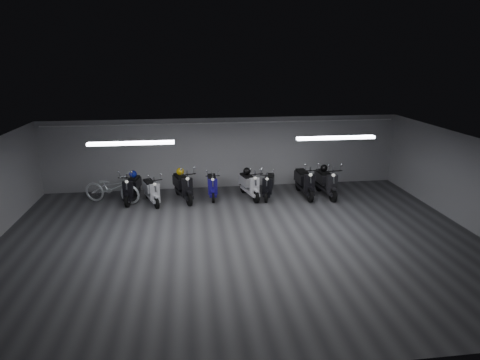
{
  "coord_description": "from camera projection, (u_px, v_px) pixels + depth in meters",
  "views": [
    {
      "loc": [
        -1.35,
        -10.24,
        5.11
      ],
      "look_at": [
        0.29,
        2.5,
        1.05
      ],
      "focal_mm": 29.64,
      "sensor_mm": 36.0,
      "label": 1
    }
  ],
  "objects": [
    {
      "name": "scooter_2",
      "position": [
        151.0,
        187.0,
        14.08
      ],
      "size": [
        1.12,
        1.8,
        1.27
      ],
      "primitive_type": null,
      "rotation": [
        0.0,
        0.0,
        0.35
      ],
      "color": "#B8B9BD",
      "rests_on": "floor"
    },
    {
      "name": "scooter_7",
      "position": [
        268.0,
        181.0,
        14.7
      ],
      "size": [
        1.06,
        1.8,
        1.27
      ],
      "primitive_type": null,
      "rotation": [
        0.0,
        0.0,
        -0.31
      ],
      "color": "black",
      "rests_on": "floor"
    },
    {
      "name": "scooter_6",
      "position": [
        249.0,
        181.0,
        14.67
      ],
      "size": [
        1.03,
        1.88,
        1.33
      ],
      "primitive_type": null,
      "rotation": [
        0.0,
        0.0,
        0.26
      ],
      "color": "silver",
      "rests_on": "floor"
    },
    {
      "name": "scooter_8",
      "position": [
        305.0,
        178.0,
        14.8
      ],
      "size": [
        0.76,
        2.01,
        1.47
      ],
      "primitive_type": null,
      "rotation": [
        0.0,
        0.0,
        0.05
      ],
      "color": "black",
      "rests_on": "floor"
    },
    {
      "name": "helmet_1",
      "position": [
        247.0,
        171.0,
        14.8
      ],
      "size": [
        0.28,
        0.28,
        0.28
      ],
      "primitive_type": "sphere",
      "color": "black",
      "rests_on": "scooter_6"
    },
    {
      "name": "floor",
      "position": [
        241.0,
        241.0,
        11.39
      ],
      "size": [
        14.0,
        10.0,
        0.01
      ],
      "primitive_type": "cube",
      "color": "#3A3A3C",
      "rests_on": "ground"
    },
    {
      "name": "right_wall",
      "position": [
        474.0,
        185.0,
        11.82
      ],
      "size": [
        0.01,
        10.0,
        2.8
      ],
      "primitive_type": "cube",
      "color": "#9A9A9D",
      "rests_on": "ground"
    },
    {
      "name": "scooter_9",
      "position": [
        326.0,
        178.0,
        14.8
      ],
      "size": [
        0.82,
        2.0,
        1.45
      ],
      "primitive_type": null,
      "rotation": [
        0.0,
        0.0,
        0.09
      ],
      "color": "black",
      "rests_on": "floor"
    },
    {
      "name": "conduit",
      "position": [
        225.0,
        123.0,
        15.25
      ],
      "size": [
        13.6,
        0.05,
        0.05
      ],
      "primitive_type": "cylinder",
      "rotation": [
        0.0,
        1.57,
        0.0
      ],
      "color": "white",
      "rests_on": "back_wall"
    },
    {
      "name": "fluor_strip_left",
      "position": [
        131.0,
        143.0,
        11.14
      ],
      "size": [
        2.4,
        0.18,
        0.08
      ],
      "primitive_type": "cube",
      "color": "white",
      "rests_on": "ceiling"
    },
    {
      "name": "back_wall",
      "position": [
        225.0,
        153.0,
        15.7
      ],
      "size": [
        14.0,
        0.01,
        2.8
      ],
      "primitive_type": "cube",
      "color": "#9A9A9D",
      "rests_on": "ground"
    },
    {
      "name": "bicycle",
      "position": [
        112.0,
        185.0,
        14.18
      ],
      "size": [
        2.22,
        1.36,
        1.35
      ],
      "primitive_type": "imported",
      "rotation": [
        0.0,
        0.0,
        1.25
      ],
      "color": "white",
      "rests_on": "floor"
    },
    {
      "name": "front_wall",
      "position": [
        283.0,
        302.0,
        6.23
      ],
      "size": [
        14.0,
        0.01,
        2.8
      ],
      "primitive_type": "cube",
      "color": "#9A9A9D",
      "rests_on": "ground"
    },
    {
      "name": "scooter_4",
      "position": [
        212.0,
        182.0,
        14.7
      ],
      "size": [
        0.58,
        1.68,
        1.25
      ],
      "primitive_type": null,
      "rotation": [
        0.0,
        0.0,
        -0.01
      ],
      "color": "navy",
      "rests_on": "floor"
    },
    {
      "name": "scooter_1",
      "position": [
        132.0,
        184.0,
        14.3
      ],
      "size": [
        0.89,
        1.86,
        1.33
      ],
      "primitive_type": null,
      "rotation": [
        0.0,
        0.0,
        -0.17
      ],
      "color": "black",
      "rests_on": "floor"
    },
    {
      "name": "ceiling",
      "position": [
        241.0,
        146.0,
        10.54
      ],
      "size": [
        14.0,
        10.0,
        0.01
      ],
      "primitive_type": "cube",
      "color": "slate",
      "rests_on": "ground"
    },
    {
      "name": "fluor_strip_right",
      "position": [
        336.0,
        138.0,
        11.87
      ],
      "size": [
        2.4,
        0.18,
        0.08
      ],
      "primitive_type": "cube",
      "color": "white",
      "rests_on": "ceiling"
    },
    {
      "name": "scooter_3",
      "position": [
        183.0,
        182.0,
        14.4
      ],
      "size": [
        1.22,
        2.02,
        1.42
      ],
      "primitive_type": null,
      "rotation": [
        0.0,
        0.0,
        0.33
      ],
      "color": "black",
      "rests_on": "floor"
    },
    {
      "name": "helmet_2",
      "position": [
        133.0,
        174.0,
        14.45
      ],
      "size": [
        0.27,
        0.27,
        0.27
      ],
      "primitive_type": "sphere",
      "color": "navy",
      "rests_on": "scooter_1"
    },
    {
      "name": "helmet_3",
      "position": [
        324.0,
        168.0,
        14.96
      ],
      "size": [
        0.27,
        0.27,
        0.27
      ],
      "primitive_type": "sphere",
      "color": "black",
      "rests_on": "scooter_9"
    },
    {
      "name": "helmet_0",
      "position": [
        180.0,
        172.0,
        14.53
      ],
      "size": [
        0.29,
        0.29,
        0.29
      ],
      "primitive_type": "sphere",
      "color": "gold",
      "rests_on": "scooter_3"
    }
  ]
}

